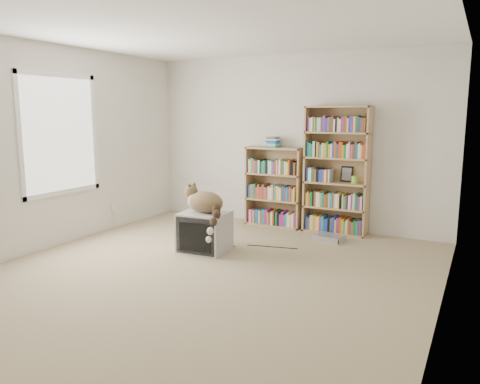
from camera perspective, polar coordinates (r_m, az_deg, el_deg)
The scene contains 16 objects.
floor at distance 4.97m, azimuth -4.30°, elevation -10.03°, with size 4.50×5.00×0.01m, color tan.
wall_back at distance 6.93m, azimuth 6.64°, elevation 6.12°, with size 4.50×0.02×2.50m, color silver.
wall_left at distance 6.19m, azimuth -22.47°, elevation 5.03°, with size 0.02×5.00×2.50m, color silver.
wall_right at distance 3.98m, azimuth 24.09°, elevation 2.75°, with size 0.02×5.00×2.50m, color silver.
ceiling at distance 4.75m, azimuth -4.70°, elevation 19.68°, with size 4.50×5.00×0.02m, color white.
window at distance 6.30m, azimuth -21.09°, elevation 6.56°, with size 0.02×1.22×1.52m, color white.
crt_tv at distance 5.73m, azimuth -4.31°, elevation -4.85°, with size 0.59×0.55×0.48m.
cat at distance 5.59m, azimuth -4.13°, elevation -1.67°, with size 0.68×0.60×0.57m.
bookcase_tall at distance 6.62m, azimuth 11.73°, elevation 2.23°, with size 0.88×0.30×1.76m.
bookcase_short at distance 6.97m, azimuth 4.30°, elevation 0.25°, with size 0.85×0.30×1.17m.
book_stack at distance 6.91m, azimuth 4.06°, elevation 6.09°, with size 0.18×0.23×0.15m, color #C9481A.
green_mug at distance 6.54m, azimuth 13.86°, elevation 1.48°, with size 0.09×0.09×0.10m, color #86C037.
framed_print at distance 6.67m, azimuth 12.90°, elevation 2.15°, with size 0.16×0.01×0.22m, color black.
dvd_player at distance 6.29m, azimuth 10.79°, elevation -5.52°, with size 0.37×0.26×0.08m, color #B9B9BE.
wall_outlet at distance 7.04m, azimuth -15.17°, elevation -1.74°, with size 0.01×0.08×0.13m, color silver.
floor_cables at distance 6.14m, azimuth 2.97°, elevation -6.10°, with size 1.20×0.70×0.01m, color black, non-canonical shape.
Camera 1 is at (2.50, -3.96, 1.67)m, focal length 35.00 mm.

